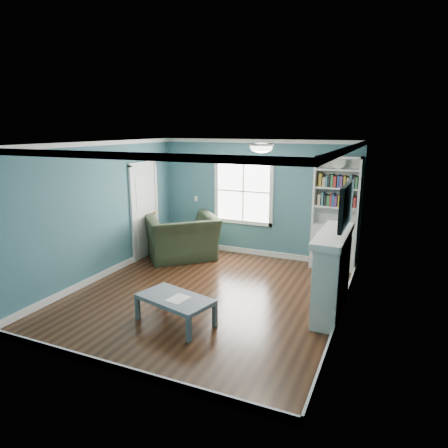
% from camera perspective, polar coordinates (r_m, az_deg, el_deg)
% --- Properties ---
extents(floor, '(5.00, 5.00, 0.00)m').
position_cam_1_polar(floor, '(7.08, -2.40, -10.06)').
color(floor, black).
rests_on(floor, ground).
extents(room_walls, '(5.00, 5.00, 5.00)m').
position_cam_1_polar(room_walls, '(6.61, -2.53, 2.61)').
color(room_walls, '#3B6B73').
rests_on(room_walls, ground).
extents(trim, '(4.50, 5.00, 2.60)m').
position_cam_1_polar(trim, '(6.68, -2.50, -0.30)').
color(trim, white).
rests_on(trim, ground).
extents(window, '(1.40, 0.06, 1.50)m').
position_cam_1_polar(window, '(8.99, 2.78, 4.69)').
color(window, white).
rests_on(window, room_walls).
extents(bookshelf, '(0.90, 0.35, 2.31)m').
position_cam_1_polar(bookshelf, '(8.41, 15.55, -0.08)').
color(bookshelf, silver).
rests_on(bookshelf, ground).
extents(fireplace, '(0.44, 1.58, 1.30)m').
position_cam_1_polar(fireplace, '(6.45, 15.31, -6.87)').
color(fireplace, black).
rests_on(fireplace, ground).
extents(tv, '(0.06, 1.10, 0.65)m').
position_cam_1_polar(tv, '(6.15, 17.05, 2.57)').
color(tv, black).
rests_on(tv, fireplace).
extents(door, '(0.12, 0.98, 2.17)m').
position_cam_1_polar(door, '(9.01, -11.28, 2.02)').
color(door, silver).
rests_on(door, ground).
extents(ceiling_fixture, '(0.38, 0.38, 0.15)m').
position_cam_1_polar(ceiling_fixture, '(6.24, 5.36, 10.87)').
color(ceiling_fixture, white).
rests_on(ceiling_fixture, room_walls).
extents(light_switch, '(0.08, 0.01, 0.12)m').
position_cam_1_polar(light_switch, '(9.52, -4.01, 3.64)').
color(light_switch, white).
rests_on(light_switch, room_walls).
extents(recliner, '(1.75, 1.71, 1.30)m').
position_cam_1_polar(recliner, '(8.83, -6.04, -0.85)').
color(recliner, '#222C1B').
rests_on(recliner, ground).
extents(coffee_table, '(1.24, 0.88, 0.41)m').
position_cam_1_polar(coffee_table, '(6.04, -6.99, -10.79)').
color(coffee_table, '#4D575C').
rests_on(coffee_table, ground).
extents(paper_sheet, '(0.29, 0.35, 0.00)m').
position_cam_1_polar(paper_sheet, '(5.96, -6.57, -10.56)').
color(paper_sheet, white).
rests_on(paper_sheet, coffee_table).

